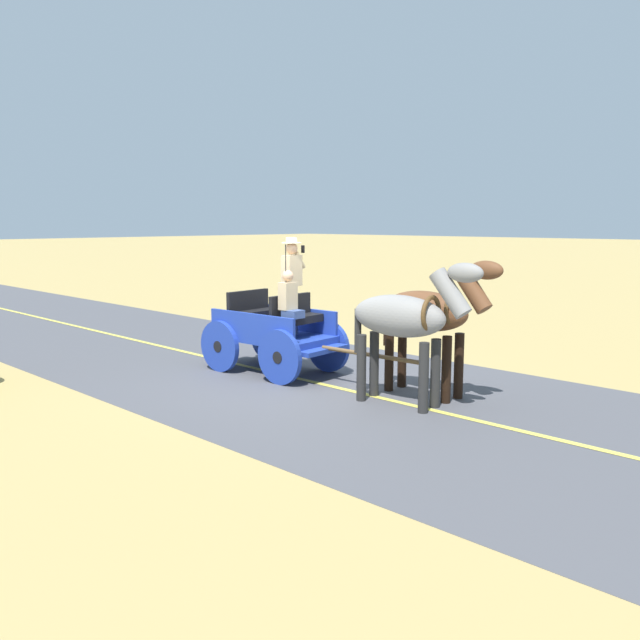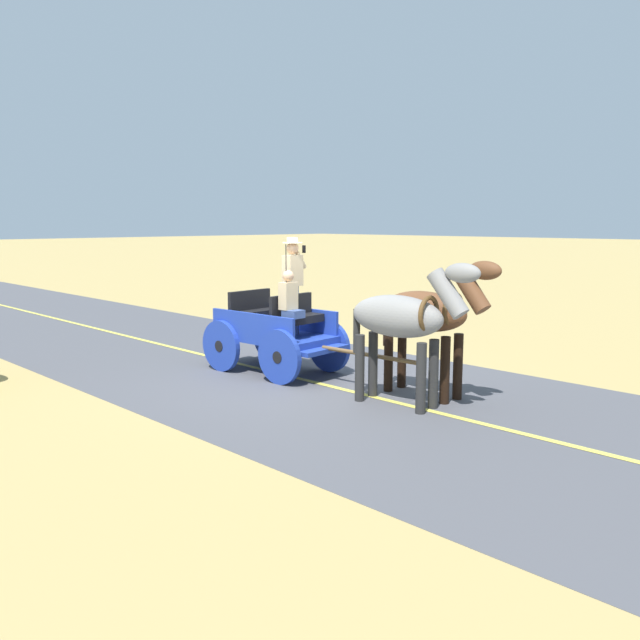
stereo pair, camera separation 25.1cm
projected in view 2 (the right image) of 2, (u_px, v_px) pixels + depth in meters
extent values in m
plane|color=tan|center=(300.00, 379.00, 11.72)|extent=(200.00, 200.00, 0.00)
cube|color=#4C4C51|center=(300.00, 379.00, 11.72)|extent=(6.30, 160.00, 0.01)
cube|color=#DBCC4C|center=(300.00, 379.00, 11.72)|extent=(0.12, 160.00, 0.00)
cube|color=#1E3899|center=(275.00, 337.00, 12.25)|extent=(1.34, 2.27, 0.12)
cube|color=#1E3899|center=(296.00, 318.00, 12.63)|extent=(0.20, 2.09, 0.44)
cube|color=#1E3899|center=(252.00, 325.00, 11.79)|extent=(0.20, 2.09, 0.44)
cube|color=#1E3899|center=(324.00, 350.00, 11.46)|extent=(1.09, 0.31, 0.08)
cube|color=#1E3899|center=(232.00, 339.00, 13.06)|extent=(0.73, 0.25, 0.06)
cube|color=black|center=(298.00, 320.00, 11.80)|extent=(1.04, 0.43, 0.14)
cube|color=black|center=(291.00, 307.00, 11.88)|extent=(1.02, 0.15, 0.44)
cube|color=black|center=(256.00, 314.00, 12.52)|extent=(1.04, 0.43, 0.14)
cube|color=black|center=(250.00, 302.00, 12.60)|extent=(1.02, 0.15, 0.44)
cylinder|color=#1E3899|center=(329.00, 346.00, 12.25)|extent=(0.16, 0.96, 0.96)
cylinder|color=black|center=(329.00, 346.00, 12.25)|extent=(0.13, 0.22, 0.21)
cylinder|color=#1E3899|center=(279.00, 357.00, 11.29)|extent=(0.16, 0.96, 0.96)
cylinder|color=black|center=(279.00, 357.00, 11.29)|extent=(0.13, 0.22, 0.21)
cylinder|color=#1E3899|center=(271.00, 337.00, 13.26)|extent=(0.16, 0.96, 0.96)
cylinder|color=black|center=(271.00, 337.00, 13.26)|extent=(0.13, 0.22, 0.21)
cylinder|color=#1E3899|center=(221.00, 346.00, 12.30)|extent=(0.16, 0.96, 0.96)
cylinder|color=black|center=(221.00, 346.00, 12.30)|extent=(0.13, 0.22, 0.21)
cylinder|color=brown|center=(369.00, 355.00, 10.81)|extent=(0.20, 2.00, 0.07)
cylinder|color=black|center=(286.00, 282.00, 11.47)|extent=(0.02, 0.02, 1.30)
cylinder|color=#384C7F|center=(293.00, 310.00, 12.07)|extent=(0.22, 0.22, 0.90)
cube|color=tan|center=(293.00, 270.00, 11.96)|extent=(0.35, 0.24, 0.56)
sphere|color=tan|center=(293.00, 248.00, 11.90)|extent=(0.22, 0.22, 0.22)
cylinder|color=beige|center=(292.00, 243.00, 11.89)|extent=(0.36, 0.36, 0.01)
cylinder|color=beige|center=(292.00, 240.00, 11.88)|extent=(0.20, 0.20, 0.10)
cylinder|color=tan|center=(301.00, 260.00, 12.04)|extent=(0.27, 0.10, 0.32)
cube|color=black|center=(304.00, 249.00, 12.04)|extent=(0.02, 0.07, 0.14)
cube|color=#384C7F|center=(293.00, 314.00, 11.51)|extent=(0.30, 0.34, 0.14)
cube|color=tan|center=(288.00, 296.00, 11.54)|extent=(0.31, 0.22, 0.48)
sphere|color=tan|center=(288.00, 276.00, 11.49)|extent=(0.20, 0.20, 0.20)
ellipsoid|color=brown|center=(424.00, 311.00, 10.45)|extent=(0.60, 1.57, 0.64)
cylinder|color=black|center=(458.00, 367.00, 10.33)|extent=(0.15, 0.15, 1.05)
cylinder|color=black|center=(445.00, 370.00, 10.07)|extent=(0.15, 0.15, 1.05)
cylinder|color=black|center=(402.00, 357.00, 11.08)|extent=(0.15, 0.15, 1.05)
cylinder|color=black|center=(388.00, 360.00, 10.82)|extent=(0.15, 0.15, 1.05)
cylinder|color=brown|center=(471.00, 290.00, 9.81)|extent=(0.28, 0.65, 0.73)
ellipsoid|color=brown|center=(485.00, 270.00, 9.62)|extent=(0.23, 0.54, 0.28)
cube|color=black|center=(470.00, 287.00, 9.82)|extent=(0.07, 0.50, 0.56)
cylinder|color=black|center=(386.00, 325.00, 11.00)|extent=(0.11, 0.11, 0.70)
torus|color=brown|center=(453.00, 309.00, 10.06)|extent=(0.55, 0.08, 0.55)
ellipsoid|color=gray|center=(397.00, 316.00, 9.90)|extent=(0.73, 1.61, 0.64)
cylinder|color=#272726|center=(433.00, 374.00, 9.83)|extent=(0.15, 0.15, 1.05)
cylinder|color=#272726|center=(421.00, 379.00, 9.55)|extent=(0.15, 0.15, 1.05)
cylinder|color=#272726|center=(373.00, 364.00, 10.51)|extent=(0.15, 0.15, 1.05)
cylinder|color=#272726|center=(360.00, 368.00, 10.23)|extent=(0.15, 0.15, 1.05)
cylinder|color=gray|center=(448.00, 294.00, 9.32)|extent=(0.33, 0.67, 0.73)
ellipsoid|color=gray|center=(463.00, 273.00, 9.14)|extent=(0.28, 0.56, 0.28)
cube|color=#272726|center=(447.00, 291.00, 9.33)|extent=(0.12, 0.51, 0.56)
cylinder|color=#272726|center=(357.00, 331.00, 10.41)|extent=(0.11, 0.11, 0.70)
torus|color=brown|center=(429.00, 314.00, 9.55)|extent=(0.55, 0.13, 0.55)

